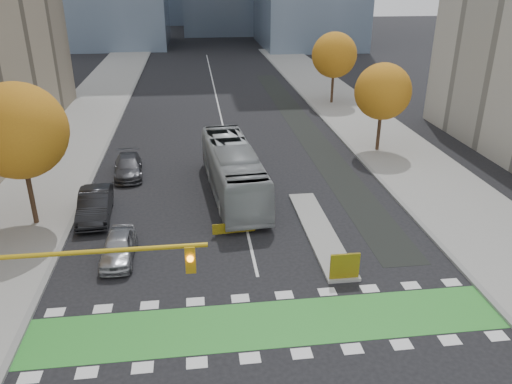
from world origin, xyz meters
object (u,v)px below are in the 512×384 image
object	(u,v)px
tree_west	(18,131)
parked_car_a	(118,247)
tree_east_far	(334,55)
tree_east_near	(383,92)
traffic_signal_west	(40,284)
hazard_board	(345,266)
parked_car_c	(128,167)
parked_car_b	(95,205)
bus	(233,170)

from	to	relation	value
tree_west	parked_car_a	world-z (taller)	tree_west
tree_east_far	tree_east_near	bearing A→B (deg)	-91.79
traffic_signal_west	tree_west	bearing A→B (deg)	108.02
hazard_board	parked_car_c	size ratio (longest dim) A/B	0.30
hazard_board	tree_east_near	size ratio (longest dim) A/B	0.20
traffic_signal_west	parked_car_c	world-z (taller)	traffic_signal_west
traffic_signal_west	parked_car_c	xyz separation A→B (m)	(0.43, 19.58, -3.35)
hazard_board	traffic_signal_west	distance (m)	13.23
tree_east_far	parked_car_a	world-z (taller)	tree_east_far
tree_east_near	parked_car_b	distance (m)	23.14
tree_east_far	bus	world-z (taller)	tree_east_far
tree_east_far	parked_car_a	bearing A→B (deg)	-122.31
hazard_board	parked_car_b	xyz separation A→B (m)	(-12.72, 8.32, 0.02)
parked_car_c	tree_east_far	bearing A→B (deg)	38.25
tree_west	bus	world-z (taller)	tree_west
parked_car_c	parked_car_a	bearing A→B (deg)	-91.57
tree_west	tree_east_far	size ratio (longest dim) A/B	1.08
traffic_signal_west	bus	distance (m)	17.40
tree_east_near	tree_east_far	xyz separation A→B (m)	(0.50, 16.00, 0.38)
tree_east_far	parked_car_c	distance (m)	27.92
hazard_board	tree_east_far	distance (m)	35.13
hazard_board	bus	world-z (taller)	bus
bus	parked_car_b	distance (m)	8.77
tree_east_near	traffic_signal_west	world-z (taller)	tree_east_near
parked_car_a	parked_car_c	world-z (taller)	parked_car_a
tree_west	tree_east_far	bearing A→B (deg)	46.70
tree_east_far	traffic_signal_west	distance (m)	43.61
parked_car_a	parked_car_b	world-z (taller)	parked_car_b
parked_car_b	parked_car_c	size ratio (longest dim) A/B	1.06
tree_west	parked_car_b	distance (m)	5.84
traffic_signal_west	parked_car_a	xyz separation A→B (m)	(1.16, 8.03, -3.35)
hazard_board	tree_west	world-z (taller)	tree_west
tree_west	tree_east_far	xyz separation A→B (m)	(24.50, 26.00, -0.38)
parked_car_b	parked_car_c	xyz separation A→B (m)	(1.21, 6.55, -0.14)
bus	tree_east_far	bearing A→B (deg)	56.35
tree_east_near	tree_west	bearing A→B (deg)	-157.38
tree_east_near	tree_east_far	bearing A→B (deg)	88.21
tree_east_far	bus	bearing A→B (deg)	-119.11
tree_east_near	tree_east_far	distance (m)	16.01
traffic_signal_west	parked_car_a	size ratio (longest dim) A/B	2.13
bus	parked_car_a	distance (m)	9.89
tree_east_near	parked_car_c	xyz separation A→B (m)	(-19.50, -2.93, -4.18)
parked_car_a	parked_car_c	distance (m)	11.57
hazard_board	parked_car_c	distance (m)	18.80
parked_car_c	tree_east_near	bearing A→B (deg)	3.37
bus	parked_car_a	xyz separation A→B (m)	(-6.45, -7.44, -0.96)
tree_east_far	tree_west	bearing A→B (deg)	-133.30
traffic_signal_west	parked_car_a	distance (m)	8.78
parked_car_b	parked_car_c	bearing A→B (deg)	75.91
bus	parked_car_a	world-z (taller)	bus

